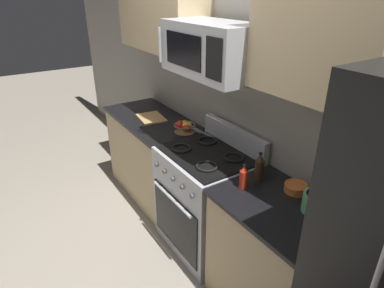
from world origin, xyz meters
TOP-DOWN VIEW (x-y plane):
  - ground_plane at (0.00, 0.00)m, footprint 16.00×16.00m
  - wall_back at (0.00, 1.08)m, footprint 8.00×0.10m
  - counter_left at (-1.00, 0.70)m, footprint 1.21×0.62m
  - range_oven at (-0.00, 0.70)m, footprint 0.76×0.66m
  - counter_right at (0.80, 0.70)m, footprint 0.81×0.62m
  - microwave at (-0.00, 0.72)m, footprint 0.80×0.44m
  - upper_cabinets_left at (-1.00, 0.86)m, footprint 1.20×0.34m
  - upper_cabinets_right at (0.80, 0.86)m, footprint 0.80×0.34m
  - utensil_crock at (0.96, 0.82)m, footprint 0.16×0.16m
  - fruit_basket at (-0.51, 0.80)m, footprint 0.20×0.20m
  - apple_loose at (-0.47, 0.80)m, footprint 0.08×0.08m
  - cutting_board at (-0.98, 0.68)m, footprint 0.35×0.28m
  - bottle_soy at (0.51, 0.77)m, footprint 0.07×0.07m
  - bottle_hot_sauce at (0.52, 0.63)m, footprint 0.06×0.06m
  - prep_bowl at (0.75, 0.89)m, footprint 0.15×0.15m

SIDE VIEW (x-z plane):
  - ground_plane at x=0.00m, z-range 0.00..0.00m
  - counter_left at x=-1.00m, z-range 0.00..0.91m
  - counter_right at x=0.80m, z-range 0.00..0.91m
  - range_oven at x=0.00m, z-range -0.07..1.02m
  - cutting_board at x=-0.98m, z-range 0.91..0.93m
  - prep_bowl at x=0.75m, z-range 0.91..0.97m
  - apple_loose at x=-0.47m, z-range 0.91..0.99m
  - fruit_basket at x=-0.51m, z-range 0.90..1.01m
  - utensil_crock at x=0.96m, z-range 0.81..1.16m
  - bottle_hot_sauce at x=0.52m, z-range 0.90..1.08m
  - bottle_soy at x=0.51m, z-range 0.90..1.12m
  - wall_back at x=0.00m, z-range 0.00..2.60m
  - microwave at x=0.00m, z-range 1.56..1.93m
  - upper_cabinets_left at x=-1.00m, z-range 1.58..2.34m
  - upper_cabinets_right at x=0.80m, z-range 1.58..2.34m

